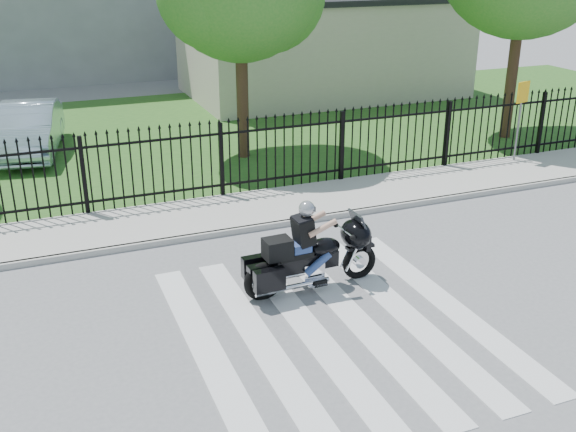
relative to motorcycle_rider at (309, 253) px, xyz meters
name	(u,v)px	position (x,y,z in m)	size (l,w,h in m)	color
ground	(335,327)	(-0.12, -1.30, -0.67)	(120.00, 120.00, 0.00)	slate
crosswalk	(335,327)	(-0.12, -1.30, -0.66)	(5.00, 5.50, 0.01)	silver
sidewalk	(236,212)	(-0.12, 3.70, -0.61)	(40.00, 2.00, 0.12)	#ADAAA3
curb	(251,228)	(-0.12, 2.70, -0.61)	(40.00, 0.12, 0.12)	#ADAAA3
grass_strip	(167,135)	(-0.12, 10.70, -0.66)	(40.00, 12.00, 0.02)	#27551D
iron_fence	(221,162)	(-0.12, 4.70, 0.23)	(26.00, 0.04, 1.80)	black
building_low	(322,48)	(6.88, 14.70, 1.08)	(10.00, 6.00, 3.50)	#B6AC98
motorcycle_rider	(309,253)	(0.00, 0.00, 0.00)	(2.47, 0.78, 1.63)	black
parked_car	(29,129)	(-4.04, 10.13, 0.05)	(1.47, 4.22, 1.39)	#A6BFD1
traffic_sign	(521,105)	(7.86, 4.39, 0.94)	(0.45, 0.16, 2.09)	slate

